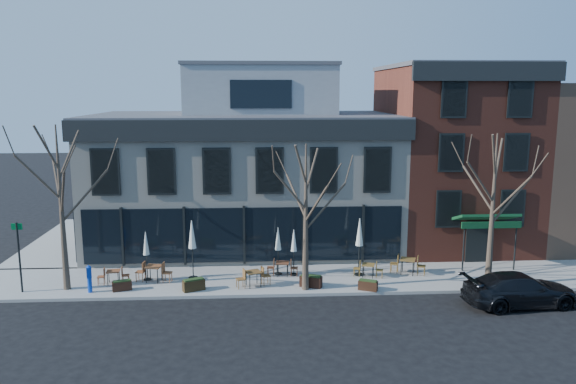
{
  "coord_description": "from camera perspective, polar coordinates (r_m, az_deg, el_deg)",
  "views": [
    {
      "loc": [
        0.69,
        -29.62,
        9.58
      ],
      "look_at": [
        2.5,
        2.0,
        3.86
      ],
      "focal_mm": 35.0,
      "sensor_mm": 36.0,
      "label": 1
    }
  ],
  "objects": [
    {
      "name": "cafe_set_3",
      "position": [
        29.26,
        -0.57,
        -7.65
      ],
      "size": [
        1.67,
        0.73,
        0.86
      ],
      "color": "brown",
      "rests_on": "sidewalk_front"
    },
    {
      "name": "sidewalk_front",
      "position": [
        29.18,
        1.96,
        -8.79
      ],
      "size": [
        33.5,
        4.7,
        0.15
      ],
      "primitive_type": "cube",
      "color": "gray",
      "rests_on": "ground"
    },
    {
      "name": "parked_sedan",
      "position": [
        27.73,
        22.49,
        -9.15
      ],
      "size": [
        5.34,
        2.59,
        1.5
      ],
      "primitive_type": "imported",
      "rotation": [
        0.0,
        0.0,
        1.67
      ],
      "color": "black",
      "rests_on": "ground"
    },
    {
      "name": "corner_building",
      "position": [
        35.03,
        -4.25,
        2.23
      ],
      "size": [
        18.39,
        10.39,
        11.1
      ],
      "color": "beige",
      "rests_on": "ground"
    },
    {
      "name": "cafe_set_1",
      "position": [
        29.15,
        -13.48,
        -7.89
      ],
      "size": [
        1.91,
        0.87,
        0.98
      ],
      "color": "brown",
      "rests_on": "sidewalk_front"
    },
    {
      "name": "tree_right",
      "position": [
        28.64,
        20.09,
        -1.59
      ],
      "size": [
        3.72,
        3.77,
        7.48
      ],
      "color": "#382B21",
      "rests_on": "sidewalk_front"
    },
    {
      "name": "umbrella_3",
      "position": [
        29.0,
        0.59,
        -5.2
      ],
      "size": [
        0.39,
        0.39,
        2.43
      ],
      "color": "black",
      "rests_on": "sidewalk_front"
    },
    {
      "name": "planter_2",
      "position": [
        27.73,
        2.34,
        -9.01
      ],
      "size": [
        1.14,
        0.81,
        0.59
      ],
      "color": "black",
      "rests_on": "sidewalk_front"
    },
    {
      "name": "umbrella_4",
      "position": [
        29.11,
        7.27,
        -4.39
      ],
      "size": [
        0.48,
        0.48,
        3.01
      ],
      "color": "black",
      "rests_on": "sidewalk_front"
    },
    {
      "name": "cafe_set_2",
      "position": [
        27.77,
        -3.54,
        -8.61
      ],
      "size": [
        1.79,
        0.99,
        0.92
      ],
      "color": "brown",
      "rests_on": "sidewalk_front"
    },
    {
      "name": "red_brick_building",
      "position": [
        36.93,
        16.25,
        3.69
      ],
      "size": [
        8.2,
        11.78,
        11.18
      ],
      "color": "brown",
      "rests_on": "ground"
    },
    {
      "name": "cafe_set_4",
      "position": [
        29.37,
        8.15,
        -7.74
      ],
      "size": [
        1.59,
        0.82,
        0.81
      ],
      "color": "brown",
      "rests_on": "sidewalk_front"
    },
    {
      "name": "planter_0",
      "position": [
        28.38,
        -16.52,
        -9.08
      ],
      "size": [
        0.96,
        0.62,
        0.5
      ],
      "color": "black",
      "rests_on": "sidewalk_front"
    },
    {
      "name": "sign_pole",
      "position": [
        29.39,
        -25.65,
        -5.6
      ],
      "size": [
        0.5,
        0.1,
        3.4
      ],
      "color": "black",
      "rests_on": "sidewalk_front"
    },
    {
      "name": "cafe_set_0",
      "position": [
        29.36,
        -17.32,
        -8.11
      ],
      "size": [
        1.6,
        0.7,
        0.83
      ],
      "color": "brown",
      "rests_on": "sidewalk_front"
    },
    {
      "name": "tree_mid",
      "position": [
        26.46,
        1.84,
        -2.41
      ],
      "size": [
        3.5,
        3.55,
        7.04
      ],
      "color": "#382B21",
      "rests_on": "sidewalk_front"
    },
    {
      "name": "planter_3",
      "position": [
        27.54,
        8.13,
        -9.34
      ],
      "size": [
        0.98,
        0.7,
        0.51
      ],
      "color": "black",
      "rests_on": "sidewalk_front"
    },
    {
      "name": "umbrella_2",
      "position": [
        29.09,
        -1.01,
        -5.04
      ],
      "size": [
        0.4,
        0.4,
        2.51
      ],
      "color": "black",
      "rests_on": "sidewalk_front"
    },
    {
      "name": "umbrella_0",
      "position": [
        29.12,
        -14.22,
        -5.35
      ],
      "size": [
        0.4,
        0.4,
        2.5
      ],
      "color": "black",
      "rests_on": "sidewalk_front"
    },
    {
      "name": "ground",
      "position": [
        31.14,
        -4.42,
        -7.72
      ],
      "size": [
        120.0,
        120.0,
        0.0
      ],
      "primitive_type": "plane",
      "color": "black",
      "rests_on": "ground"
    },
    {
      "name": "call_box",
      "position": [
        28.45,
        -19.53,
        -8.22
      ],
      "size": [
        0.27,
        0.27,
        1.36
      ],
      "color": "#0D3AB3",
      "rests_on": "sidewalk_front"
    },
    {
      "name": "tree_corner",
      "position": [
        28.47,
        -22.02,
        -1.32
      ],
      "size": [
        3.93,
        3.98,
        7.92
      ],
      "color": "#382B21",
      "rests_on": "sidewalk_front"
    },
    {
      "name": "planter_1",
      "position": [
        27.6,
        -9.56,
        -9.26
      ],
      "size": [
        1.12,
        0.8,
        0.58
      ],
      "color": "black",
      "rests_on": "sidewalk_front"
    },
    {
      "name": "sidewalk_side",
      "position": [
        38.75,
        -21.18,
        -4.67
      ],
      "size": [
        4.5,
        12.0,
        0.15
      ],
      "primitive_type": "cube",
      "color": "gray",
      "rests_on": "ground"
    },
    {
      "name": "cafe_set_5",
      "position": [
        30.18,
        12.07,
        -7.21
      ],
      "size": [
        1.9,
        1.11,
        0.98
      ],
      "color": "brown",
      "rests_on": "sidewalk_front"
    },
    {
      "name": "umbrella_1",
      "position": [
        28.77,
        -9.72,
        -4.61
      ],
      "size": [
        0.48,
        0.48,
        3.03
      ],
      "color": "black",
      "rests_on": "sidewalk_front"
    }
  ]
}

